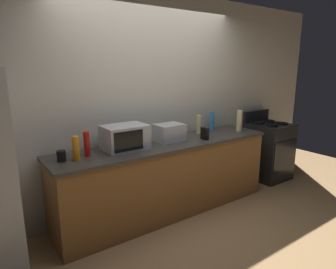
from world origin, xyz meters
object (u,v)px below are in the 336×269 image
Objects in this scene: microwave at (125,137)px; bottle_spray_cleaner at (212,121)px; bottle_hand_soap at (239,121)px; bottle_dish_soap at (76,148)px; mug_black at (61,156)px; bottle_vinegar at (199,124)px; stove_range at (268,150)px; bottle_hot_sauce at (87,144)px; cordless_phone at (205,134)px; toaster_oven at (169,133)px.

bottle_spray_cleaner is (1.49, 0.19, -0.00)m from microwave.
bottle_dish_soap is (-2.31, 0.04, -0.03)m from bottle_hand_soap.
bottle_spray_cleaner is 2.21m from mug_black.
microwave is at bearing -172.94° from bottle_spray_cleaner.
bottle_vinegar is (1.18, 0.11, -0.01)m from microwave.
bottle_spray_cleaner is 2.47× the size of mug_black.
stove_range is 3.17m from bottle_dish_soap.
bottle_hand_soap is 2.18m from bottle_hot_sauce.
stove_range is 4.20× the size of bottle_hot_sauce.
bottle_vinegar reaches higher than cordless_phone.
bottle_spray_cleaner is 1.05× the size of bottle_vinegar.
bottle_vinegar is (-1.37, 0.16, 0.56)m from stove_range.
stove_range is at bearing -1.78° from toaster_oven.
bottle_hot_sauce reaches higher than toaster_oven.
toaster_oven is 1.41× the size of bottle_dish_soap.
mug_black is at bearing 179.62° from stove_range.
mug_black is (-1.31, -0.04, -0.05)m from toaster_oven.
cordless_phone is 1.47m from bottle_hot_sauce.
mug_black is (-2.20, -0.21, -0.08)m from bottle_spray_cleaner.
bottle_vinegar reaches higher than stove_range.
cordless_phone is 0.57× the size of bottle_spray_cleaner.
bottle_spray_cleaner is at bearing 5.51° from mug_black.
bottle_spray_cleaner is 1.94m from bottle_hot_sauce.
bottle_hot_sauce reaches higher than cordless_phone.
bottle_vinegar reaches higher than toaster_oven.
bottle_spray_cleaner reaches higher than bottle_hot_sauce.
bottle_dish_soap is at bearing -173.96° from bottle_vinegar.
bottle_hot_sauce is (-1.62, -0.13, 0.00)m from bottle_vinegar.
microwave is at bearing -178.86° from toaster_oven.
microwave reaches higher than bottle_hot_sauce.
stove_range is 4.49× the size of bottle_dish_soap.
microwave reaches higher than cordless_phone.
bottle_hand_soap is (1.74, -0.11, 0.01)m from microwave.
bottle_spray_cleaner is at bearing 11.09° from toaster_oven.
bottle_spray_cleaner reaches higher than bottle_dish_soap.
microwave is 1.50m from bottle_spray_cleaner.
bottle_vinegar is (1.75, 0.19, 0.00)m from bottle_dish_soap.
cordless_phone is 1.60m from bottle_dish_soap.
bottle_hand_soap is (0.72, 0.07, 0.07)m from cordless_phone.
mug_black is at bearing 178.06° from bottle_hand_soap.
bottle_hot_sauce is (-2.18, 0.10, -0.02)m from bottle_hand_soap.
bottle_spray_cleaner is at bearing 12.98° from bottle_vinegar.
bottle_hot_sauce is at bearing -174.17° from bottle_spray_cleaner.
stove_range is 4.32× the size of bottle_vinegar.
bottle_spray_cleaner is 1.02× the size of bottle_hot_sauce.
stove_range is 10.21× the size of mug_black.
bottle_hot_sauce is 0.28m from mug_black.
bottle_hand_soap is (-0.81, -0.06, 0.59)m from stove_range.
toaster_oven is 1.14m from bottle_hand_soap.
bottle_vinegar is at bearing 4.25° from mug_black.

